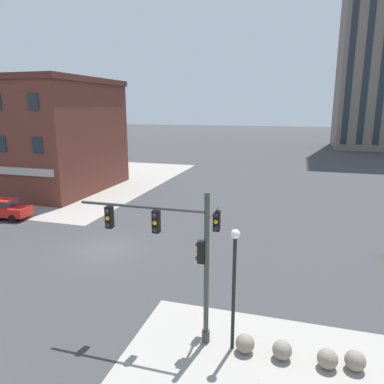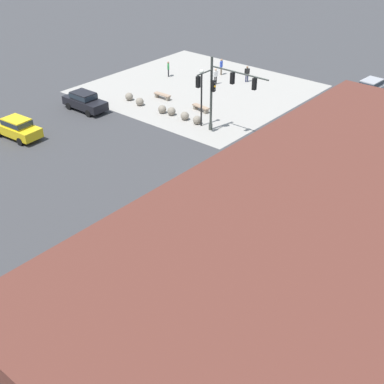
# 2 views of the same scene
# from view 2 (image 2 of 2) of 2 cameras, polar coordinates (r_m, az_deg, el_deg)

# --- Properties ---
(ground_plane) EXTENTS (320.00, 320.00, 0.00)m
(ground_plane) POSITION_cam_2_polar(r_m,az_deg,el_deg) (34.25, 5.98, -1.08)
(ground_plane) COLOR #38383A
(sidewalk_corner_slab) EXTENTS (20.00, 19.00, 0.02)m
(sidewalk_corner_slab) POSITION_cam_2_polar(r_m,az_deg,el_deg) (53.39, 0.67, 11.25)
(sidewalk_corner_slab) COLOR gray
(sidewalk_corner_slab) RESTS_ON ground
(traffic_signal_main) EXTENTS (5.48, 2.09, 6.23)m
(traffic_signal_main) POSITION_cam_2_polar(r_m,az_deg,el_deg) (42.01, 3.07, 11.27)
(traffic_signal_main) COLOR #383D38
(traffic_signal_main) RESTS_ON ground
(bollard_sphere_curb_a) EXTENTS (0.74, 0.74, 0.74)m
(bollard_sphere_curb_a) POSITION_cam_2_polar(r_m,az_deg,el_deg) (45.12, 0.57, 7.91)
(bollard_sphere_curb_a) COLOR gray
(bollard_sphere_curb_a) RESTS_ON ground
(bollard_sphere_curb_b) EXTENTS (0.74, 0.74, 0.74)m
(bollard_sphere_curb_b) POSITION_cam_2_polar(r_m,az_deg,el_deg) (45.95, -0.79, 8.36)
(bollard_sphere_curb_b) COLOR gray
(bollard_sphere_curb_b) RESTS_ON ground
(bollard_sphere_curb_c) EXTENTS (0.74, 0.74, 0.74)m
(bollard_sphere_curb_c) POSITION_cam_2_polar(r_m,az_deg,el_deg) (46.96, -2.27, 8.85)
(bollard_sphere_curb_c) COLOR gray
(bollard_sphere_curb_c) RESTS_ON ground
(bollard_sphere_curb_d) EXTENTS (0.74, 0.74, 0.74)m
(bollard_sphere_curb_d) POSITION_cam_2_polar(r_m,az_deg,el_deg) (47.44, -3.29, 9.06)
(bollard_sphere_curb_d) COLOR gray
(bollard_sphere_curb_d) RESTS_ON ground
(bollard_sphere_curb_e) EXTENTS (0.74, 0.74, 0.74)m
(bollard_sphere_curb_e) POSITION_cam_2_polar(r_m,az_deg,el_deg) (49.32, -5.76, 9.84)
(bollard_sphere_curb_e) COLOR gray
(bollard_sphere_curb_e) RESTS_ON ground
(bollard_sphere_curb_f) EXTENTS (0.74, 0.74, 0.74)m
(bollard_sphere_curb_f) POSITION_cam_2_polar(r_m,az_deg,el_deg) (50.69, -6.92, 10.36)
(bollard_sphere_curb_f) COLOR gray
(bollard_sphere_curb_f) RESTS_ON ground
(bench_near_signal) EXTENTS (1.85, 0.70, 0.49)m
(bench_near_signal) POSITION_cam_2_polar(r_m,az_deg,el_deg) (47.80, 0.97, 9.23)
(bench_near_signal) COLOR #9E7F66
(bench_near_signal) RESTS_ON ground
(bench_mid_block) EXTENTS (1.81, 0.52, 0.49)m
(bench_mid_block) POSITION_cam_2_polar(r_m,az_deg,el_deg) (50.75, -3.27, 10.51)
(bench_mid_block) COLOR #9E7F66
(bench_mid_block) RESTS_ON ground
(pedestrian_near_bench) EXTENTS (0.28, 0.53, 1.75)m
(pedestrian_near_bench) POSITION_cam_2_polar(r_m,az_deg,el_deg) (57.30, 3.24, 13.68)
(pedestrian_near_bench) COLOR gray
(pedestrian_near_bench) RESTS_ON ground
(pedestrian_at_curb) EXTENTS (0.30, 0.52, 1.67)m
(pedestrian_at_curb) POSITION_cam_2_polar(r_m,az_deg,el_deg) (54.40, 2.61, 12.67)
(pedestrian_at_curb) COLOR #333333
(pedestrian_at_curb) RESTS_ON ground
(pedestrian_walking_east) EXTENTS (0.41, 0.42, 1.63)m
(pedestrian_walking_east) POSITION_cam_2_polar(r_m,az_deg,el_deg) (56.77, -2.62, 13.44)
(pedestrian_walking_east) COLOR black
(pedestrian_walking_east) RESTS_ON ground
(pedestrian_with_bag) EXTENTS (0.39, 0.44, 1.67)m
(pedestrian_with_bag) POSITION_cam_2_polar(r_m,az_deg,el_deg) (55.34, 6.06, 12.86)
(pedestrian_with_bag) COLOR #232847
(pedestrian_with_bag) RESTS_ON ground
(street_lamp_corner_near) EXTENTS (0.36, 0.36, 4.95)m
(street_lamp_corner_near) POSITION_cam_2_polar(r_m,az_deg,el_deg) (43.74, 1.05, 11.05)
(street_lamp_corner_near) COLOR black
(street_lamp_corner_near) RESTS_ON ground
(car_main_northbound_near) EXTENTS (4.52, 2.13, 1.68)m
(car_main_northbound_near) POSITION_cam_2_polar(r_m,az_deg,el_deg) (44.70, -18.67, 6.75)
(car_main_northbound_near) COLOR gold
(car_main_northbound_near) RESTS_ON ground
(car_main_northbound_far) EXTENTS (2.11, 4.51, 1.68)m
(car_main_northbound_far) POSITION_cam_2_polar(r_m,az_deg,el_deg) (53.82, 18.98, 10.77)
(car_main_northbound_far) COLOR #99999E
(car_main_northbound_far) RESTS_ON ground
(car_main_southbound_near) EXTENTS (4.41, 1.90, 1.68)m
(car_main_southbound_near) POSITION_cam_2_polar(r_m,az_deg,el_deg) (48.80, -11.71, 9.79)
(car_main_southbound_near) COLOR black
(car_main_southbound_near) RESTS_ON ground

